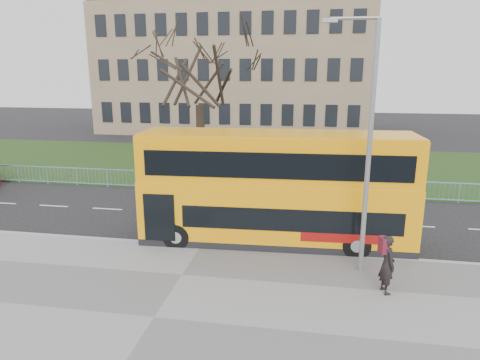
# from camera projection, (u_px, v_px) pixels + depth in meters

# --- Properties ---
(ground) EXTENTS (120.00, 120.00, 0.00)m
(ground) POSITION_uv_depth(u_px,v_px,m) (210.00, 234.00, 18.45)
(ground) COLOR black
(ground) RESTS_ON ground
(pavement) EXTENTS (80.00, 10.50, 0.12)m
(pavement) POSITION_uv_depth(u_px,v_px,m) (154.00, 319.00, 11.99)
(pavement) COLOR slate
(pavement) RESTS_ON ground
(kerb) EXTENTS (80.00, 0.20, 0.14)m
(kerb) POSITION_uv_depth(u_px,v_px,m) (201.00, 246.00, 16.96)
(kerb) COLOR #949597
(kerb) RESTS_ON ground
(grass_verge) EXTENTS (80.00, 15.40, 0.08)m
(grass_verge) POSITION_uv_depth(u_px,v_px,m) (255.00, 164.00, 32.11)
(grass_verge) COLOR #1D3613
(grass_verge) RESTS_ON ground
(guard_railing) EXTENTS (40.00, 0.12, 1.10)m
(guard_railing) POSITION_uv_depth(u_px,v_px,m) (237.00, 183.00, 24.63)
(guard_railing) COLOR #78B4D7
(guard_railing) RESTS_ON ground
(bare_tree) EXTENTS (7.76, 7.76, 11.08)m
(bare_tree) POSITION_uv_depth(u_px,v_px,m) (200.00, 91.00, 27.12)
(bare_tree) COLOR black
(bare_tree) RESTS_ON grass_verge
(civic_building) EXTENTS (30.00, 15.00, 14.00)m
(civic_building) POSITION_uv_depth(u_px,v_px,m) (237.00, 70.00, 51.00)
(civic_building) COLOR #7D654F
(civic_building) RESTS_ON ground
(yellow_bus) EXTENTS (10.75, 2.99, 4.46)m
(yellow_bus) POSITION_uv_depth(u_px,v_px,m) (276.00, 186.00, 16.92)
(yellow_bus) COLOR #FA9E0A
(yellow_bus) RESTS_ON ground
(pedestrian) EXTENTS (0.62, 0.78, 1.87)m
(pedestrian) POSITION_uv_depth(u_px,v_px,m) (387.00, 264.00, 13.12)
(pedestrian) COLOR black
(pedestrian) RESTS_ON pavement
(street_lamp) EXTENTS (1.76, 0.23, 8.30)m
(street_lamp) POSITION_uv_depth(u_px,v_px,m) (366.00, 140.00, 13.73)
(street_lamp) COLOR gray
(street_lamp) RESTS_ON pavement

